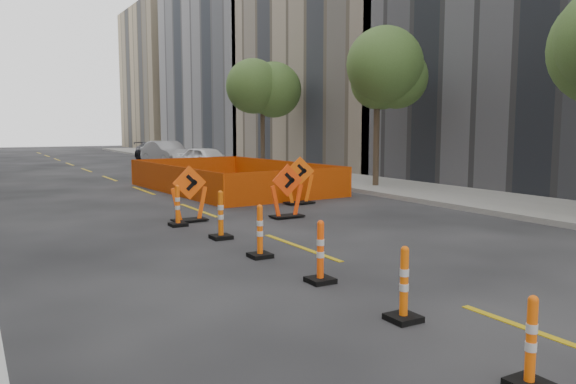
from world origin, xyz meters
TOP-DOWN VIEW (x-y plane):
  - ground_plane at (0.00, 0.00)m, footprint 140.00×140.00m
  - sidewalk_right at (9.00, 12.00)m, footprint 4.00×90.00m
  - bld_right_c at (17.00, 23.80)m, footprint 12.00×16.00m
  - bld_right_d at (17.00, 40.20)m, footprint 12.00×18.00m
  - bld_right_e at (17.00, 58.60)m, footprint 12.00×14.00m
  - tree_r_b at (8.40, 12.00)m, footprint 2.80×2.80m
  - tree_r_c at (8.40, 22.00)m, footprint 2.80×2.80m
  - channelizer_1 at (-1.36, -2.57)m, footprint 0.37×0.37m
  - channelizer_2 at (-1.15, -0.51)m, footprint 0.39×0.39m
  - channelizer_3 at (-1.10, 1.54)m, footprint 0.41×0.41m
  - channelizer_4 at (-1.15, 3.60)m, footprint 0.41×0.41m
  - channelizer_5 at (-1.09, 5.66)m, footprint 0.43×0.43m
  - channelizer_6 at (-1.40, 7.71)m, footprint 0.42×0.42m
  - chevron_sign_left at (-0.91, 8.20)m, footprint 1.05×0.69m
  - chevron_sign_center at (1.66, 7.47)m, footprint 1.05×0.69m
  - chevron_sign_right at (3.37, 9.65)m, footprint 1.20×1.00m
  - safety_fence at (3.10, 14.50)m, footprint 5.68×9.00m
  - parked_car_near at (5.43, 22.94)m, footprint 2.62×4.48m
  - parked_car_mid at (5.26, 29.44)m, footprint 2.19×4.95m
  - parked_car_far at (6.07, 34.81)m, footprint 2.20×4.84m

SIDE VIEW (x-z plane):
  - ground_plane at x=0.00m, z-range 0.00..0.00m
  - sidewalk_right at x=9.00m, z-range 0.00..0.15m
  - channelizer_1 at x=-1.36m, z-range 0.00..0.93m
  - channelizer_2 at x=-1.15m, z-range 0.00..1.00m
  - channelizer_3 at x=-1.10m, z-range 0.00..1.03m
  - channelizer_4 at x=-1.15m, z-range 0.00..1.04m
  - channelizer_6 at x=-1.40m, z-range 0.00..1.05m
  - safety_fence at x=3.10m, z-range 0.00..1.08m
  - channelizer_5 at x=-1.09m, z-range 0.00..1.10m
  - parked_car_far at x=6.07m, z-range 0.00..1.37m
  - parked_car_near at x=5.43m, z-range 0.00..1.43m
  - chevron_sign_center at x=1.66m, z-range 0.00..1.50m
  - chevron_sign_left at x=-0.91m, z-range 0.00..1.50m
  - chevron_sign_right at x=3.37m, z-range 0.00..1.56m
  - parked_car_mid at x=5.26m, z-range 0.00..1.58m
  - tree_r_b at x=8.40m, z-range 1.55..7.50m
  - tree_r_c at x=8.40m, z-range 1.55..7.50m
  - bld_right_c at x=17.00m, z-range 0.00..14.00m
  - bld_right_e at x=17.00m, z-range 0.00..16.00m
  - bld_right_d at x=17.00m, z-range 0.00..20.00m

